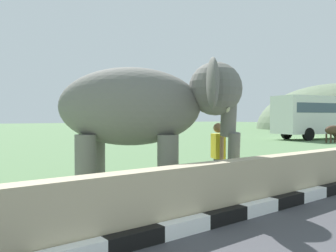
% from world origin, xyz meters
% --- Properties ---
extents(striped_curb, '(16.20, 0.20, 0.24)m').
position_xyz_m(striped_curb, '(-0.35, 3.85, 0.12)').
color(striped_curb, white).
rests_on(striped_curb, ground_plane).
extents(barrier_parapet, '(28.00, 0.36, 1.00)m').
position_xyz_m(barrier_parapet, '(2.00, 4.15, 0.50)').
color(barrier_parapet, tan).
rests_on(barrier_parapet, ground_plane).
extents(elephant, '(3.92, 3.71, 2.99)m').
position_xyz_m(elephant, '(1.86, 6.14, 1.97)').
color(elephant, slate).
rests_on(elephant, ground_plane).
extents(person_handler, '(0.40, 0.60, 1.66)m').
position_xyz_m(person_handler, '(3.52, 5.58, 0.93)').
color(person_handler, navy).
rests_on(person_handler, ground_plane).
extents(bus_white, '(9.65, 4.55, 3.50)m').
position_xyz_m(bus_white, '(25.58, 14.69, 2.08)').
color(bus_white, silver).
rests_on(bus_white, ground_plane).
extents(cow_near, '(1.93, 0.87, 1.23)m').
position_xyz_m(cow_near, '(21.82, 12.01, 0.87)').
color(cow_near, '#473323').
rests_on(cow_near, ground_plane).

